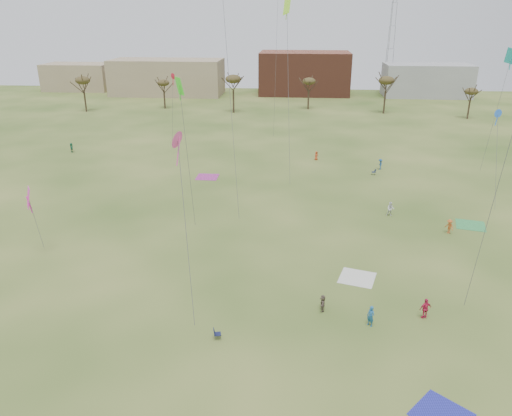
# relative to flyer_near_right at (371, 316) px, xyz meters

# --- Properties ---
(ground) EXTENTS (260.00, 260.00, 0.00)m
(ground) POSITION_rel_flyer_near_right_xyz_m (-9.60, -2.21, -0.85)
(ground) COLOR #2C4B17
(ground) RESTS_ON ground
(flyer_near_right) EXTENTS (0.72, 0.72, 1.69)m
(flyer_near_right) POSITION_rel_flyer_near_right_xyz_m (0.00, 0.00, 0.00)
(flyer_near_right) COLOR #1F598E
(flyer_near_right) RESTS_ON ground
(spectator_fore_a) EXTENTS (1.10, 0.75, 1.74)m
(spectator_fore_a) POSITION_rel_flyer_near_right_xyz_m (4.38, 1.39, 0.02)
(spectator_fore_a) COLOR #C4214A
(spectator_fore_a) RESTS_ON ground
(spectator_fore_c) EXTENTS (0.42, 1.31, 1.41)m
(spectator_fore_c) POSITION_rel_flyer_near_right_xyz_m (-3.55, 1.75, -0.14)
(spectator_fore_c) COLOR brown
(spectator_fore_c) RESTS_ON ground
(flyer_mid_b) EXTENTS (1.08, 1.20, 1.61)m
(flyer_mid_b) POSITION_rel_flyer_near_right_xyz_m (10.70, 18.00, -0.04)
(flyer_mid_b) COLOR #BB5823
(flyer_mid_b) RESTS_ON ground
(spectator_mid_e) EXTENTS (0.91, 0.76, 1.70)m
(spectator_mid_e) POSITION_rel_flyer_near_right_xyz_m (5.20, 22.53, 0.01)
(spectator_mid_e) COLOR silver
(spectator_mid_e) RESTS_ON ground
(flyer_far_a) EXTENTS (1.01, 1.55, 1.60)m
(flyer_far_a) POSITION_rel_flyer_near_right_xyz_m (-44.74, 47.05, -0.04)
(flyer_far_a) COLOR #256F4B
(flyer_far_a) RESTS_ON ground
(flyer_far_b) EXTENTS (0.83, 0.81, 1.44)m
(flyer_far_b) POSITION_rel_flyer_near_right_xyz_m (-2.83, 45.78, -0.13)
(flyer_far_b) COLOR #C34621
(flyer_far_b) RESTS_ON ground
(flyer_far_c) EXTENTS (0.61, 1.06, 1.64)m
(flyer_far_c) POSITION_rel_flyer_near_right_xyz_m (6.77, 41.37, -0.03)
(flyer_far_c) COLOR navy
(flyer_far_c) RESTS_ON ground
(blanket_blue) EXTENTS (4.17, 4.17, 0.03)m
(blanket_blue) POSITION_rel_flyer_near_right_xyz_m (3.10, -8.74, -0.84)
(blanket_blue) COLOR #24289E
(blanket_blue) RESTS_ON ground
(blanket_cream) EXTENTS (3.78, 3.78, 0.03)m
(blanket_cream) POSITION_rel_flyer_near_right_xyz_m (-0.20, 7.30, -0.84)
(blanket_cream) COLOR silver
(blanket_cream) RESTS_ON ground
(blanket_plum) EXTENTS (3.13, 3.13, 0.03)m
(blanket_plum) POSITION_rel_flyer_near_right_xyz_m (-18.96, 35.27, -0.84)
(blanket_plum) COLOR #A8338C
(blanket_plum) RESTS_ON ground
(blanket_olive) EXTENTS (3.75, 3.75, 0.03)m
(blanket_olive) POSITION_rel_flyer_near_right_xyz_m (13.81, 20.43, -0.84)
(blanket_olive) COLOR green
(blanket_olive) RESTS_ON ground
(camp_chair_center) EXTENTS (0.65, 0.61, 0.87)m
(camp_chair_center) POSITION_rel_flyer_near_right_xyz_m (-11.38, -2.63, -0.59)
(camp_chair_center) COLOR #151A3B
(camp_chair_center) RESTS_ON ground
(camp_chair_right) EXTENTS (0.61, 0.57, 0.87)m
(camp_chair_right) POSITION_rel_flyer_near_right_xyz_m (5.43, 38.47, -0.59)
(camp_chair_right) COLOR #141D39
(camp_chair_right) RESTS_ON ground
(kites_aloft) EXTENTS (70.06, 62.22, 27.93)m
(kites_aloft) POSITION_rel_flyer_near_right_xyz_m (-10.80, 34.83, 21.79)
(kites_aloft) COLOR red
(kites_aloft) RESTS_ON ground
(tree_line) EXTENTS (117.44, 49.32, 8.91)m
(tree_line) POSITION_rel_flyer_near_right_xyz_m (-12.44, 76.91, 6.24)
(tree_line) COLOR #3A2B1E
(tree_line) RESTS_ON ground
(building_tan) EXTENTS (32.00, 14.00, 10.00)m
(building_tan) POSITION_rel_flyer_near_right_xyz_m (-44.60, 112.79, 4.15)
(building_tan) COLOR #937F60
(building_tan) RESTS_ON ground
(building_brick) EXTENTS (26.00, 16.00, 12.00)m
(building_brick) POSITION_rel_flyer_near_right_xyz_m (-4.60, 117.79, 5.15)
(building_brick) COLOR brown
(building_brick) RESTS_ON ground
(building_grey) EXTENTS (24.00, 12.00, 9.00)m
(building_grey) POSITION_rel_flyer_near_right_xyz_m (30.40, 115.79, 3.65)
(building_grey) COLOR gray
(building_grey) RESTS_ON ground
(building_tan_west) EXTENTS (20.00, 12.00, 8.00)m
(building_tan_west) POSITION_rel_flyer_near_right_xyz_m (-74.60, 119.79, 3.15)
(building_tan_west) COLOR #937F60
(building_tan_west) RESTS_ON ground
(radio_tower) EXTENTS (1.51, 1.72, 41.00)m
(radio_tower) POSITION_rel_flyer_near_right_xyz_m (20.40, 122.79, 18.36)
(radio_tower) COLOR #9EA3A8
(radio_tower) RESTS_ON ground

